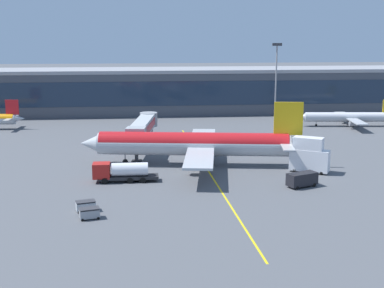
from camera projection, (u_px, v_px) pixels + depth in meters
name	position (u px, v px, depth m)	size (l,w,h in m)	color
ground_plane	(192.00, 173.00, 92.70)	(700.00, 700.00, 0.00)	#515459
apron_lead_in_line	(208.00, 170.00, 94.95)	(0.30, 80.00, 0.01)	yellow
terminal_building	(113.00, 91.00, 160.45)	(208.46, 18.65, 13.64)	#424751
main_airliner	(195.00, 144.00, 97.43)	(43.28, 34.41, 12.04)	#B2B7BC
jet_bridge	(143.00, 127.00, 109.60)	(6.70, 22.22, 6.79)	#B2B7BC
fuel_tanker	(121.00, 172.00, 87.04)	(10.81, 2.76, 3.25)	#232326
crew_van	(303.00, 179.00, 84.33)	(5.42, 3.85, 2.30)	black
catering_lift	(309.00, 155.00, 92.82)	(7.14, 5.57, 6.30)	white
baggage_cart_0	(89.00, 213.00, 69.80)	(2.95, 2.17, 1.48)	gray
baggage_cart_1	(86.00, 206.00, 72.75)	(2.95, 2.17, 1.48)	#B2B7BC
commuter_jet_far	(348.00, 117.00, 139.08)	(26.99, 21.48, 7.12)	#B2B7BC
apron_light_mast_0	(276.00, 74.00, 152.17)	(2.80, 0.50, 21.50)	gray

